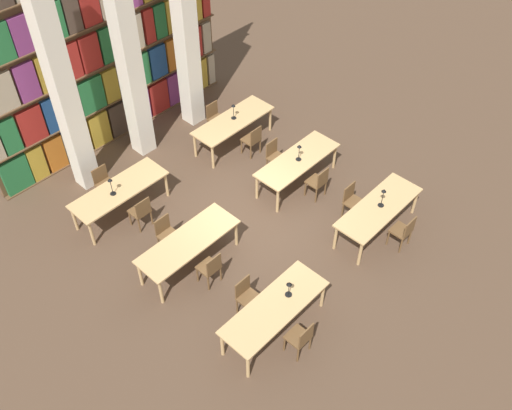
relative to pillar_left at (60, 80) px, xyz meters
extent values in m
plane|color=#4C3828|center=(1.80, -3.91, -3.00)|extent=(40.00, 40.00, 0.00)
cube|color=brown|center=(1.80, 1.03, -0.25)|extent=(7.15, 0.06, 5.50)
cube|color=brown|center=(1.80, 1.03, -2.98)|extent=(7.15, 0.35, 0.03)
cube|color=#236B38|center=(-1.32, 0.99, -2.49)|extent=(0.70, 0.20, 0.95)
cube|color=#B7932D|center=(-0.74, 0.99, -2.49)|extent=(0.41, 0.20, 0.95)
cube|color=orange|center=(-0.22, 0.99, -2.49)|extent=(0.49, 0.20, 0.95)
cube|color=navy|center=(0.26, 0.99, -2.49)|extent=(0.41, 0.20, 0.95)
cube|color=#B7932D|center=(0.65, 0.99, -2.49)|extent=(0.30, 0.20, 0.95)
cube|color=#B7932D|center=(1.14, 0.99, -2.49)|extent=(0.57, 0.20, 0.95)
cube|color=#47382D|center=(1.78, 0.99, -2.49)|extent=(0.60, 0.20, 0.95)
cube|color=tan|center=(2.28, 0.99, -2.49)|extent=(0.31, 0.20, 0.95)
cube|color=#84387A|center=(2.64, 0.99, -2.49)|extent=(0.34, 0.20, 0.95)
cube|color=maroon|center=(3.18, 0.99, -2.49)|extent=(0.60, 0.20, 0.95)
cube|color=#84387A|center=(3.74, 0.99, -2.49)|extent=(0.45, 0.20, 0.95)
cube|color=#84387A|center=(4.31, 0.99, -2.49)|extent=(0.56, 0.20, 0.95)
cube|color=#B7932D|center=(4.84, 0.99, -2.49)|extent=(0.34, 0.20, 0.95)
cube|color=tan|center=(5.20, 0.99, -2.49)|extent=(0.24, 0.20, 0.95)
cube|color=brown|center=(1.80, 1.03, -1.89)|extent=(7.15, 0.35, 0.03)
cube|color=#236B38|center=(-1.13, 0.99, -1.41)|extent=(0.41, 0.20, 0.92)
cube|color=maroon|center=(-0.56, 0.99, -1.41)|extent=(0.62, 0.20, 0.92)
cube|color=navy|center=(-0.04, 0.99, -1.41)|extent=(0.33, 0.20, 0.92)
cube|color=#B7932D|center=(0.31, 0.99, -1.41)|extent=(0.29, 0.20, 0.92)
cube|color=#236B38|center=(0.63, 0.99, -1.41)|extent=(0.28, 0.20, 0.92)
cube|color=#236B38|center=(1.15, 0.99, -1.41)|extent=(0.68, 0.20, 0.92)
cube|color=#B7932D|center=(1.74, 0.99, -1.41)|extent=(0.42, 0.20, 0.92)
cube|color=navy|center=(2.18, 0.99, -1.41)|extent=(0.33, 0.20, 0.92)
cube|color=#236B38|center=(2.68, 0.99, -1.41)|extent=(0.61, 0.20, 0.92)
cube|color=navy|center=(3.31, 0.99, -1.41)|extent=(0.53, 0.20, 0.92)
cube|color=orange|center=(3.97, 0.99, -1.41)|extent=(0.68, 0.20, 0.92)
cube|color=maroon|center=(4.61, 0.99, -1.41)|extent=(0.56, 0.20, 0.92)
cube|color=tan|center=(5.10, 0.99, -1.41)|extent=(0.29, 0.20, 0.92)
cube|color=brown|center=(1.80, 1.03, -0.78)|extent=(7.15, 0.35, 0.03)
cube|color=tan|center=(-0.93, 0.99, -0.31)|extent=(0.56, 0.20, 0.91)
cube|color=#84387A|center=(-0.34, 0.99, -0.31)|extent=(0.49, 0.20, 0.91)
cube|color=#B7932D|center=(0.13, 0.99, -0.31)|extent=(0.36, 0.20, 0.91)
cube|color=navy|center=(0.55, 0.99, -0.31)|extent=(0.33, 0.20, 0.91)
cube|color=maroon|center=(0.90, 0.99, -0.31)|extent=(0.32, 0.20, 0.91)
cube|color=maroon|center=(1.37, 0.99, -0.31)|extent=(0.52, 0.20, 0.91)
cube|color=#236B38|center=(1.95, 0.99, -0.31)|extent=(0.54, 0.20, 0.91)
cube|color=tan|center=(2.41, 0.99, -0.31)|extent=(0.26, 0.20, 0.91)
cube|color=tan|center=(2.77, 0.99, -0.31)|extent=(0.37, 0.20, 0.91)
cube|color=maroon|center=(3.18, 0.99, -0.31)|extent=(0.30, 0.20, 0.91)
cube|color=#236B38|center=(3.54, 0.99, -0.31)|extent=(0.36, 0.20, 0.91)
cube|color=#B7932D|center=(4.08, 0.99, -0.31)|extent=(0.64, 0.20, 0.91)
cube|color=#B7932D|center=(4.71, 0.99, -0.31)|extent=(0.53, 0.20, 0.91)
cube|color=maroon|center=(5.17, 0.99, -0.31)|extent=(0.26, 0.20, 0.91)
cube|color=brown|center=(1.80, 1.03, 0.32)|extent=(7.15, 0.35, 0.03)
cube|color=#84387A|center=(-0.10, 0.99, 0.76)|extent=(0.48, 0.20, 0.86)
cube|color=#236B38|center=(0.31, 0.99, 0.76)|extent=(0.27, 0.20, 0.86)
cube|color=#236B38|center=(0.71, 0.99, 0.76)|extent=(0.41, 0.20, 0.86)
cube|color=#47382D|center=(1.15, 0.99, 0.76)|extent=(0.37, 0.20, 0.86)
cube|color=maroon|center=(1.62, 0.99, 0.76)|extent=(0.49, 0.20, 0.86)
cube|color=tan|center=(2.03, 0.99, 0.76)|extent=(0.27, 0.20, 0.86)
cube|color=silver|center=(0.00, 0.00, 0.00)|extent=(0.47, 0.47, 6.00)
cube|color=silver|center=(1.80, 0.00, 0.00)|extent=(0.47, 0.47, 6.00)
cube|color=silver|center=(3.60, 0.00, 0.00)|extent=(0.47, 0.47, 6.00)
cube|color=tan|center=(0.00, -6.32, -2.25)|extent=(2.34, 0.83, 0.04)
cylinder|color=tan|center=(-1.09, -6.66, -2.64)|extent=(0.07, 0.07, 0.73)
cylinder|color=tan|center=(1.10, -6.66, -2.64)|extent=(0.07, 0.07, 0.73)
cylinder|color=tan|center=(-1.09, -5.99, -2.64)|extent=(0.07, 0.07, 0.73)
cylinder|color=tan|center=(1.10, -5.99, -2.64)|extent=(0.07, 0.07, 0.73)
cylinder|color=brown|center=(-0.21, -6.79, -2.78)|extent=(0.04, 0.04, 0.44)
cylinder|color=brown|center=(0.15, -6.79, -2.78)|extent=(0.04, 0.04, 0.44)
cylinder|color=brown|center=(-0.21, -7.13, -2.78)|extent=(0.04, 0.04, 0.44)
cylinder|color=brown|center=(0.15, -7.13, -2.78)|extent=(0.04, 0.04, 0.44)
cube|color=brown|center=(-0.03, -6.96, -2.54)|extent=(0.42, 0.40, 0.04)
cube|color=brown|center=(-0.03, -7.15, -2.31)|extent=(0.40, 0.03, 0.42)
cylinder|color=brown|center=(0.15, -5.86, -2.78)|extent=(0.04, 0.04, 0.44)
cylinder|color=brown|center=(-0.21, -5.86, -2.78)|extent=(0.04, 0.04, 0.44)
cylinder|color=brown|center=(0.15, -5.52, -2.78)|extent=(0.04, 0.04, 0.44)
cylinder|color=brown|center=(-0.21, -5.52, -2.78)|extent=(0.04, 0.04, 0.44)
cube|color=brown|center=(-0.03, -5.69, -2.54)|extent=(0.42, 0.40, 0.04)
cube|color=brown|center=(-0.03, -5.50, -2.31)|extent=(0.40, 0.03, 0.42)
cylinder|color=black|center=(0.40, -6.34, -2.22)|extent=(0.14, 0.14, 0.01)
cylinder|color=black|center=(0.40, -6.34, -2.06)|extent=(0.02, 0.02, 0.31)
cone|color=black|center=(0.40, -6.34, -1.87)|extent=(0.11, 0.11, 0.07)
cube|color=tan|center=(3.60, -6.24, -2.25)|extent=(2.34, 0.83, 0.04)
cylinder|color=tan|center=(2.51, -6.57, -2.64)|extent=(0.07, 0.07, 0.73)
cylinder|color=tan|center=(4.70, -6.57, -2.64)|extent=(0.07, 0.07, 0.73)
cylinder|color=tan|center=(2.51, -5.90, -2.64)|extent=(0.07, 0.07, 0.73)
cylinder|color=tan|center=(4.70, -5.90, -2.64)|extent=(0.07, 0.07, 0.73)
cylinder|color=brown|center=(3.42, -6.70, -2.78)|extent=(0.04, 0.04, 0.44)
cylinder|color=brown|center=(3.78, -6.70, -2.78)|extent=(0.04, 0.04, 0.44)
cylinder|color=brown|center=(3.42, -7.04, -2.78)|extent=(0.04, 0.04, 0.44)
cylinder|color=brown|center=(3.78, -7.04, -2.78)|extent=(0.04, 0.04, 0.44)
cube|color=brown|center=(3.60, -6.87, -2.54)|extent=(0.42, 0.40, 0.04)
cube|color=brown|center=(3.60, -7.06, -2.31)|extent=(0.40, 0.03, 0.42)
cylinder|color=brown|center=(3.78, -5.77, -2.78)|extent=(0.04, 0.04, 0.44)
cylinder|color=brown|center=(3.42, -5.77, -2.78)|extent=(0.04, 0.04, 0.44)
cylinder|color=brown|center=(3.78, -5.43, -2.78)|extent=(0.04, 0.04, 0.44)
cylinder|color=brown|center=(3.42, -5.43, -2.78)|extent=(0.04, 0.04, 0.44)
cube|color=brown|center=(3.60, -5.60, -2.54)|extent=(0.42, 0.40, 0.04)
cube|color=brown|center=(3.60, -5.41, -2.31)|extent=(0.40, 0.03, 0.42)
cylinder|color=black|center=(3.66, -6.24, -2.22)|extent=(0.14, 0.14, 0.01)
cylinder|color=black|center=(3.66, -6.24, -2.01)|extent=(0.02, 0.02, 0.42)
cone|color=black|center=(3.66, -6.24, -1.76)|extent=(0.11, 0.11, 0.07)
cube|color=tan|center=(-0.01, -3.87, -2.25)|extent=(2.34, 0.83, 0.04)
cylinder|color=tan|center=(-1.10, -4.21, -2.64)|extent=(0.07, 0.07, 0.73)
cylinder|color=tan|center=(1.08, -4.21, -2.64)|extent=(0.07, 0.07, 0.73)
cylinder|color=tan|center=(-1.10, -3.54, -2.64)|extent=(0.07, 0.07, 0.73)
cylinder|color=tan|center=(1.08, -3.54, -2.64)|extent=(0.07, 0.07, 0.73)
cylinder|color=brown|center=(-0.23, -4.34, -2.78)|extent=(0.04, 0.04, 0.44)
cylinder|color=brown|center=(0.13, -4.34, -2.78)|extent=(0.04, 0.04, 0.44)
cylinder|color=brown|center=(-0.23, -4.68, -2.78)|extent=(0.04, 0.04, 0.44)
cylinder|color=brown|center=(0.13, -4.68, -2.78)|extent=(0.04, 0.04, 0.44)
cube|color=brown|center=(-0.05, -4.51, -2.54)|extent=(0.42, 0.40, 0.04)
cube|color=brown|center=(-0.05, -4.70, -2.31)|extent=(0.40, 0.03, 0.42)
cylinder|color=brown|center=(0.13, -3.41, -2.78)|extent=(0.04, 0.04, 0.44)
cylinder|color=brown|center=(-0.23, -3.41, -2.78)|extent=(0.04, 0.04, 0.44)
cylinder|color=brown|center=(0.13, -3.07, -2.78)|extent=(0.04, 0.04, 0.44)
cylinder|color=brown|center=(-0.23, -3.07, -2.78)|extent=(0.04, 0.04, 0.44)
cube|color=brown|center=(-0.05, -3.24, -2.54)|extent=(0.42, 0.40, 0.04)
cube|color=brown|center=(-0.05, -3.05, -2.31)|extent=(0.40, 0.03, 0.42)
cube|color=tan|center=(3.59, -3.86, -2.25)|extent=(2.34, 0.83, 0.04)
cylinder|color=tan|center=(2.49, -4.19, -2.64)|extent=(0.07, 0.07, 0.73)
cylinder|color=tan|center=(4.68, -4.19, -2.64)|extent=(0.07, 0.07, 0.73)
cylinder|color=tan|center=(2.49, -3.52, -2.64)|extent=(0.07, 0.07, 0.73)
cylinder|color=tan|center=(4.68, -3.52, -2.64)|extent=(0.07, 0.07, 0.73)
cylinder|color=brown|center=(3.37, -4.32, -2.78)|extent=(0.04, 0.04, 0.44)
cylinder|color=brown|center=(3.73, -4.32, -2.78)|extent=(0.04, 0.04, 0.44)
cylinder|color=brown|center=(3.37, -4.66, -2.78)|extent=(0.04, 0.04, 0.44)
cylinder|color=brown|center=(3.73, -4.66, -2.78)|extent=(0.04, 0.04, 0.44)
cube|color=brown|center=(3.55, -4.49, -2.54)|extent=(0.42, 0.40, 0.04)
cube|color=brown|center=(3.55, -4.68, -2.31)|extent=(0.40, 0.03, 0.42)
cylinder|color=brown|center=(3.73, -3.39, -2.78)|extent=(0.04, 0.04, 0.44)
cylinder|color=brown|center=(3.37, -3.39, -2.78)|extent=(0.04, 0.04, 0.44)
cylinder|color=brown|center=(3.73, -3.05, -2.78)|extent=(0.04, 0.04, 0.44)
cylinder|color=brown|center=(3.37, -3.05, -2.78)|extent=(0.04, 0.04, 0.44)
cube|color=brown|center=(3.55, -3.22, -2.54)|extent=(0.42, 0.40, 0.04)
cube|color=brown|center=(3.55, -3.03, -2.31)|extent=(0.40, 0.03, 0.42)
cylinder|color=black|center=(3.59, -3.88, -2.22)|extent=(0.14, 0.14, 0.01)
cylinder|color=black|center=(3.59, -3.88, -2.03)|extent=(0.02, 0.02, 0.38)
cone|color=black|center=(3.59, -3.88, -1.80)|extent=(0.11, 0.11, 0.07)
cube|color=tan|center=(-0.05, -1.52, -2.25)|extent=(2.34, 0.83, 0.04)
cylinder|color=tan|center=(-1.14, -1.86, -2.64)|extent=(0.07, 0.07, 0.73)
cylinder|color=tan|center=(1.05, -1.86, -2.64)|extent=(0.07, 0.07, 0.73)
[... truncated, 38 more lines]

